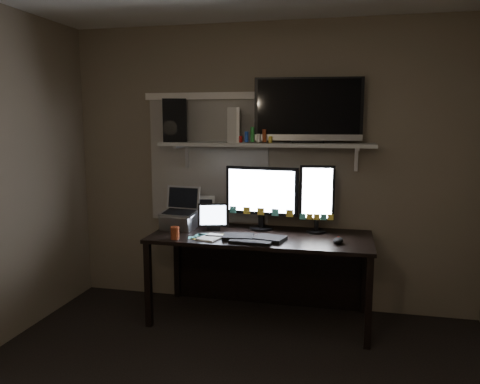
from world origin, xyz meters
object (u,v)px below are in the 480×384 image
(desk, at_px, (263,252))
(tv, at_px, (308,111))
(mouse, at_px, (338,241))
(monitor_landscape, at_px, (262,197))
(cup, at_px, (175,233))
(laptop, at_px, (179,209))
(tablet, at_px, (214,217))
(keyboard, at_px, (254,238))
(game_console, at_px, (235,125))
(speaker, at_px, (175,121))
(monitor_portrait, at_px, (317,199))

(desk, height_order, tv, tv)
(mouse, distance_m, tv, 1.09)
(monitor_landscape, relative_size, mouse, 5.38)
(cup, xyz_separation_m, tv, (0.99, 0.52, 0.97))
(tv, bearing_deg, laptop, -177.34)
(desk, bearing_deg, tablet, -176.66)
(desk, bearing_deg, cup, -147.53)
(keyboard, xyz_separation_m, tablet, (-0.40, 0.26, 0.10))
(game_console, distance_m, speaker, 0.54)
(monitor_landscape, xyz_separation_m, mouse, (0.66, -0.34, -0.26))
(tablet, xyz_separation_m, tv, (0.78, 0.13, 0.90))
(monitor_landscape, height_order, cup, monitor_landscape)
(desk, bearing_deg, speaker, 174.95)
(desk, height_order, cup, cup)
(monitor_landscape, height_order, tv, tv)
(keyboard, distance_m, tablet, 0.49)
(mouse, bearing_deg, monitor_landscape, 160.08)
(mouse, height_order, tablet, tablet)
(monitor_portrait, bearing_deg, game_console, 172.79)
(tv, distance_m, speaker, 1.15)
(monitor_portrait, bearing_deg, tv, 149.26)
(monitor_landscape, relative_size, game_console, 2.18)
(cup, distance_m, tv, 1.48)
(cup, distance_m, speaker, 1.02)
(monitor_portrait, distance_m, tablet, 0.89)
(keyboard, bearing_deg, laptop, 165.31)
(monitor_landscape, xyz_separation_m, laptop, (-0.70, -0.15, -0.10))
(tablet, relative_size, cup, 2.64)
(keyboard, height_order, cup, cup)
(keyboard, relative_size, mouse, 4.23)
(desk, distance_m, tablet, 0.52)
(game_console, bearing_deg, desk, -30.73)
(mouse, height_order, tv, tv)
(monitor_landscape, xyz_separation_m, monitor_portrait, (0.47, -0.02, 0.01))
(mouse, height_order, laptop, laptop)
(desk, relative_size, monitor_landscape, 2.82)
(monitor_portrait, height_order, keyboard, monitor_portrait)
(keyboard, distance_m, mouse, 0.66)
(keyboard, height_order, laptop, laptop)
(monitor_landscape, bearing_deg, game_console, -173.78)
(monitor_portrait, height_order, mouse, monitor_portrait)
(cup, height_order, tv, tv)
(speaker, bearing_deg, laptop, -80.27)
(tablet, relative_size, game_console, 0.91)
(monitor_portrait, distance_m, tv, 0.73)
(monitor_portrait, relative_size, speaker, 1.57)
(tablet, bearing_deg, keyboard, -48.10)
(mouse, relative_size, cup, 1.18)
(cup, bearing_deg, speaker, 108.28)
(cup, relative_size, speaker, 0.27)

